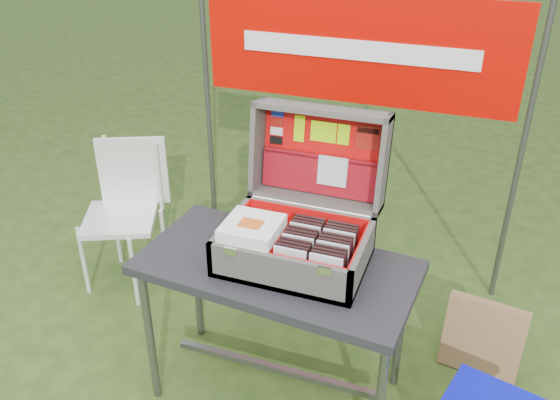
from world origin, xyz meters
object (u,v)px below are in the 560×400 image
at_px(chair, 120,220).
at_px(cardboard_box, 483,338).
at_px(suitcase, 300,197).
at_px(table, 277,330).

relative_size(chair, cardboard_box, 2.21).
xyz_separation_m(suitcase, cardboard_box, (0.79, 0.35, -0.78)).
height_order(chair, cardboard_box, chair).
xyz_separation_m(table, suitcase, (0.06, 0.09, 0.62)).
height_order(table, chair, chair).
xyz_separation_m(table, cardboard_box, (0.85, 0.44, -0.16)).
xyz_separation_m(table, chair, (-1.08, 0.47, 0.07)).
relative_size(table, chair, 1.35).
height_order(table, cardboard_box, table).
bearing_deg(cardboard_box, table, -144.01).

